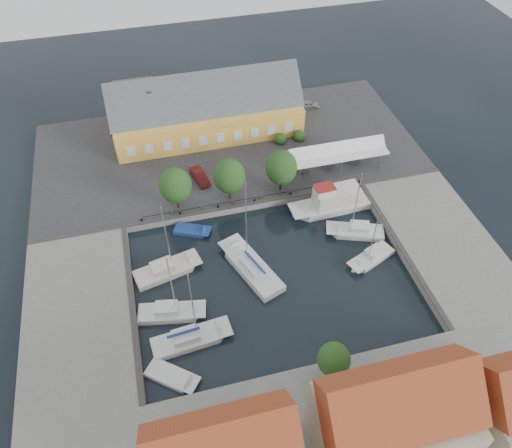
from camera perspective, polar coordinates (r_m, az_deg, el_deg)
The scene contains 21 objects.
ground at distance 60.29m, azimuth 1.44°, elevation -4.96°, with size 140.00×140.00×0.00m, color black.
north_quay at distance 76.10m, azimuth -3.26°, elevation 8.41°, with size 56.00×26.00×1.00m, color #2D2D30.
west_quay at distance 58.70m, azimuth -19.49°, elevation -10.04°, with size 12.00×24.00×1.00m, color slate.
east_quay at distance 66.45m, azimuth 20.54°, elevation -1.97°, with size 12.00×24.00×1.00m, color slate.
south_bank at distance 50.00m, azimuth 8.48°, elevation -22.92°, with size 56.00×14.00×1.00m, color slate.
quay_edge_fittings at distance 62.49m, azimuth 0.31°, elevation -1.07°, with size 56.00×24.72×0.40m.
warehouse at distance 77.84m, azimuth -6.15°, elevation 12.70°, with size 28.56×14.00×9.55m.
tent_canopy at distance 71.23m, azimuth 9.31°, elevation 8.04°, with size 14.00×4.00×2.83m.
quay_trees at distance 64.65m, azimuth -3.07°, elevation 5.47°, with size 18.20×4.20×6.30m.
car_silver at distance 84.68m, azimuth 6.02°, elevation 13.45°, with size 1.46×3.62×1.23m, color #9C9FA4.
car_red at distance 69.93m, azimuth -6.46°, elevation 5.46°, with size 1.47×4.21×1.39m, color #5E1517.
center_sailboat at distance 59.69m, azimuth -0.47°, elevation -5.10°, with size 6.34×10.53×13.87m.
trawler at distance 67.28m, azimuth 8.73°, elevation 2.44°, with size 11.13×3.74×5.00m.
east_boat_a at distance 65.02m, azimuth 11.40°, elevation -0.91°, with size 7.66×4.78×10.56m.
east_boat_b at distance 62.45m, azimuth 13.05°, elevation -3.81°, with size 6.63×4.29×9.01m.
west_boat_b at distance 60.56m, azimuth -10.24°, elevation -5.27°, with size 8.44×4.52×11.11m.
west_boat_c at distance 56.84m, azimuth -9.76°, elevation -10.01°, with size 7.81×3.74×10.32m.
west_boat_d at distance 54.69m, azimuth -7.59°, elevation -12.97°, with size 8.86×3.40×11.55m.
launch_sw at distance 53.07m, azimuth -9.63°, elevation -16.86°, with size 5.65×5.12×0.98m.
launch_nw at distance 64.62m, azimuth -7.36°, elevation -0.81°, with size 5.06×3.72×0.88m.
townhouses at distance 44.92m, azimuth 12.81°, elevation -22.21°, with size 36.30×8.50×12.00m.
Camera 1 is at (-11.02, -36.41, 46.77)m, focal length 35.00 mm.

